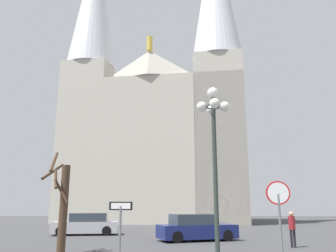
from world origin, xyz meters
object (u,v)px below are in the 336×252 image
at_px(one_way_arrow_sign, 119,230).
at_px(pedestrian_walking, 291,225).
at_px(street_lamp, 213,138).
at_px(parked_car_far_silver, 85,225).
at_px(stop_sign, 278,207).
at_px(cathedral, 154,118).
at_px(parked_car_near_navy, 195,228).
at_px(bare_tree, 61,203).

bearing_deg(one_way_arrow_sign, pedestrian_walking, 46.21).
height_order(street_lamp, parked_car_far_silver, street_lamp).
relative_size(street_lamp, pedestrian_walking, 3.67).
height_order(stop_sign, pedestrian_walking, stop_sign).
bearing_deg(pedestrian_walking, street_lamp, -129.13).
xyz_separation_m(cathedral, stop_sign, (5.30, -31.04, -10.97)).
height_order(one_way_arrow_sign, pedestrian_walking, one_way_arrow_sign).
relative_size(one_way_arrow_sign, pedestrian_walking, 1.23).
height_order(stop_sign, street_lamp, street_lamp).
relative_size(street_lamp, parked_car_near_navy, 1.30).
height_order(cathedral, pedestrian_walking, cathedral).
xyz_separation_m(one_way_arrow_sign, parked_car_near_navy, (2.99, 11.15, -0.65)).
xyz_separation_m(stop_sign, bare_tree, (-8.30, 3.86, 0.13)).
bearing_deg(one_way_arrow_sign, stop_sign, 18.07).
height_order(street_lamp, bare_tree, street_lamp).
bearing_deg(parked_car_near_navy, parked_car_far_silver, 151.33).
bearing_deg(street_lamp, bare_tree, 153.34).
distance_m(street_lamp, pedestrian_walking, 7.93).
height_order(cathedral, one_way_arrow_sign, cathedral).
relative_size(cathedral, parked_car_far_silver, 8.53).
distance_m(cathedral, one_way_arrow_sign, 34.66).
height_order(one_way_arrow_sign, parked_car_far_silver, one_way_arrow_sign).
bearing_deg(street_lamp, stop_sign, -19.02).
xyz_separation_m(cathedral, parked_car_far_silver, (-4.13, -17.45, -12.26)).
relative_size(bare_tree, parked_car_near_navy, 0.91).
distance_m(one_way_arrow_sign, pedestrian_walking, 10.91).
bearing_deg(street_lamp, parked_car_far_silver, 120.05).
bearing_deg(bare_tree, stop_sign, -24.93).
xyz_separation_m(street_lamp, parked_car_near_navy, (-0.03, 8.84, -3.71)).
distance_m(bare_tree, parked_car_near_navy, 8.59).
bearing_deg(one_way_arrow_sign, street_lamp, 37.39).
relative_size(parked_car_near_navy, parked_car_far_silver, 1.04).
distance_m(one_way_arrow_sign, street_lamp, 4.88).
bearing_deg(one_way_arrow_sign, cathedral, 90.55).
bearing_deg(stop_sign, parked_car_far_silver, 124.78).
bearing_deg(stop_sign, cathedral, 99.69).
distance_m(stop_sign, parked_car_far_silver, 16.59).
bearing_deg(cathedral, parked_car_far_silver, -103.33).
xyz_separation_m(parked_car_near_navy, parked_car_far_silver, (-7.44, 4.07, -0.01)).
height_order(bare_tree, parked_car_far_silver, bare_tree).
distance_m(street_lamp, parked_car_near_navy, 9.59).
xyz_separation_m(bare_tree, pedestrian_walking, (10.86, 2.38, -1.06)).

